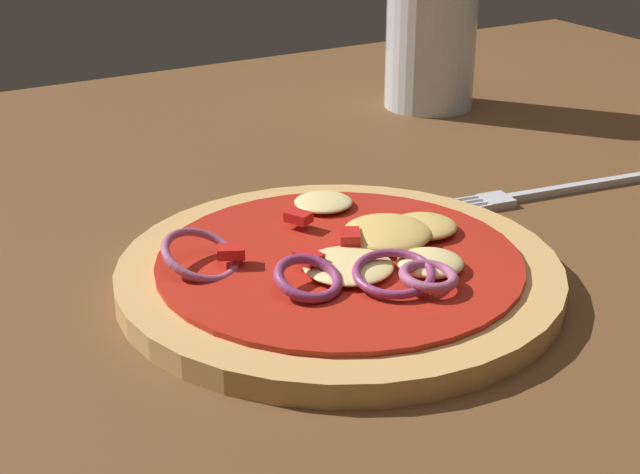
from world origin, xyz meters
TOP-DOWN VIEW (x-y plane):
  - dining_table at (0.00, 0.00)m, footprint 1.30×1.01m
  - pizza at (0.05, 0.02)m, footprint 0.23×0.23m
  - fork at (0.24, 0.06)m, footprint 0.19×0.04m
  - beer_glass at (0.29, 0.28)m, footprint 0.07×0.07m

SIDE VIEW (x-z plane):
  - dining_table at x=0.00m, z-range 0.00..0.03m
  - fork at x=0.24m, z-range 0.03..0.03m
  - pizza at x=0.05m, z-range 0.02..0.05m
  - beer_glass at x=0.29m, z-range 0.02..0.17m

